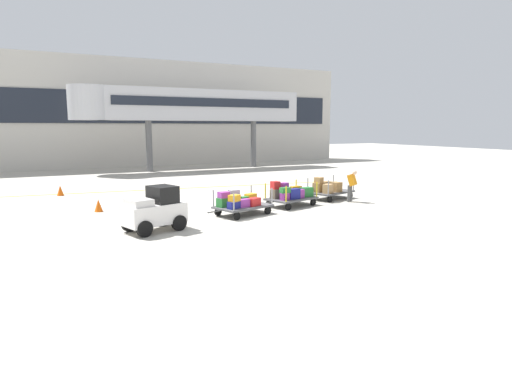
% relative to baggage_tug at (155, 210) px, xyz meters
% --- Properties ---
extents(ground_plane, '(120.00, 120.00, 0.00)m').
position_rel_baggage_tug_xyz_m(ground_plane, '(3.70, 0.93, -0.75)').
color(ground_plane, '#B2ADA0').
extents(apron_lead_line, '(21.86, 2.80, 0.01)m').
position_rel_baggage_tug_xyz_m(apron_lead_line, '(2.44, 10.26, -0.75)').
color(apron_lead_line, yellow).
rests_on(apron_lead_line, ground_plane).
extents(terminal_building, '(45.38, 2.51, 9.73)m').
position_rel_baggage_tug_xyz_m(terminal_building, '(3.70, 26.91, 4.12)').
color(terminal_building, '#BCB7AD').
rests_on(terminal_building, ground_plane).
extents(jet_bridge, '(19.41, 3.00, 6.75)m').
position_rel_baggage_tug_xyz_m(jet_bridge, '(7.86, 20.92, 4.64)').
color(jet_bridge, '#B7B7BC').
rests_on(jet_bridge, ground_plane).
extents(baggage_tug, '(2.33, 1.72, 1.58)m').
position_rel_baggage_tug_xyz_m(baggage_tug, '(0.00, 0.00, 0.00)').
color(baggage_tug, white).
rests_on(baggage_tug, ground_plane).
extents(baggage_cart_lead, '(3.08, 2.00, 1.10)m').
position_rel_baggage_tug_xyz_m(baggage_cart_lead, '(3.85, 1.19, -0.23)').
color(baggage_cart_lead, '#4C4C4F').
rests_on(baggage_cart_lead, ground_plane).
extents(baggage_cart_middle, '(3.08, 2.00, 1.19)m').
position_rel_baggage_tug_xyz_m(baggage_cart_middle, '(6.84, 2.04, -0.20)').
color(baggage_cart_middle, '#4C4C4F').
rests_on(baggage_cart_middle, ground_plane).
extents(baggage_cart_tail, '(3.08, 2.00, 1.14)m').
position_rel_baggage_tug_xyz_m(baggage_cart_tail, '(9.61, 2.89, -0.22)').
color(baggage_cart_tail, '#4C4C4F').
rests_on(baggage_cart_tail, ground_plane).
extents(baggage_handler, '(0.56, 0.57, 1.56)m').
position_rel_baggage_tug_xyz_m(baggage_handler, '(10.11, 1.73, 0.11)').
color(baggage_handler, '#4C4C4C').
rests_on(baggage_handler, ground_plane).
extents(safety_cone_near, '(0.36, 0.36, 0.55)m').
position_rel_baggage_tug_xyz_m(safety_cone_near, '(-2.52, 10.32, -0.48)').
color(safety_cone_near, '#EA590F').
rests_on(safety_cone_near, ground_plane).
extents(safety_cone_far, '(0.36, 0.36, 0.55)m').
position_rel_baggage_tug_xyz_m(safety_cone_far, '(-1.30, 4.68, -0.48)').
color(safety_cone_far, '#EA590F').
rests_on(safety_cone_far, ground_plane).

